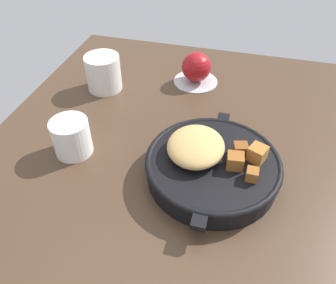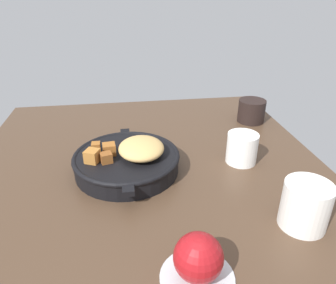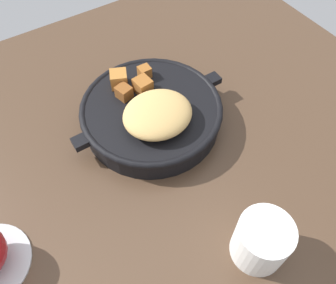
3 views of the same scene
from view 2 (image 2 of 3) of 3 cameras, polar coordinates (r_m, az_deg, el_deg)
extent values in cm
cube|color=#473323|center=(75.76, -3.28, -6.50)|extent=(100.06, 86.84, 2.40)
cylinder|color=black|center=(75.62, -7.41, -3.72)|extent=(24.30, 24.30, 4.43)
torus|color=black|center=(74.69, -7.49, -2.49)|extent=(25.01, 25.01, 1.20)
cube|color=black|center=(63.57, -7.13, -8.65)|extent=(2.64, 2.40, 1.20)
cube|color=black|center=(86.70, -7.73, 1.67)|extent=(2.64, 2.40, 1.20)
ellipsoid|color=tan|center=(73.00, -4.82, -1.11)|extent=(11.70, 10.47, 3.68)
cube|color=#935623|center=(76.87, -12.81, -0.87)|extent=(2.16, 2.06, 2.11)
cube|color=#935623|center=(74.57, -10.52, -1.30)|extent=(2.99, 3.16, 2.69)
cube|color=#A86B2D|center=(71.96, -13.47, -2.64)|extent=(3.87, 3.85, 2.89)
cube|color=brown|center=(71.66, -11.03, -2.79)|extent=(2.83, 2.97, 2.27)
cylinder|color=#B7BABF|center=(52.85, 5.26, -22.95)|extent=(11.58, 11.58, 0.60)
sphere|color=maroon|center=(49.80, 5.47, -19.94)|extent=(7.55, 7.55, 7.55)
cylinder|color=white|center=(80.12, 13.15, -1.08)|extent=(7.54, 7.54, 7.56)
cylinder|color=silver|center=(63.44, 23.46, -10.40)|extent=(8.62, 8.62, 8.87)
cylinder|color=black|center=(104.58, 14.77, 5.43)|extent=(8.44, 8.44, 7.11)
camera|label=1|loc=(1.09, -11.72, 30.20)|focal=35.79mm
camera|label=3|loc=(0.58, 34.41, 31.65)|focal=36.99mm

